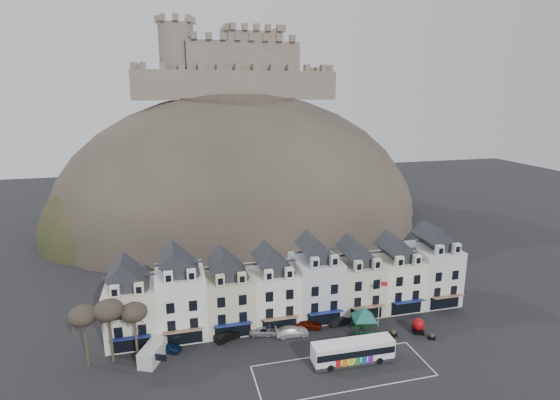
{
  "coord_description": "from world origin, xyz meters",
  "views": [
    {
      "loc": [
        -17.56,
        -43.08,
        33.9
      ],
      "look_at": [
        -0.25,
        24.0,
        16.73
      ],
      "focal_mm": 28.0,
      "sensor_mm": 36.0,
      "label": 1
    }
  ],
  "objects_px": {
    "car_charcoal": "(340,320)",
    "bus": "(353,351)",
    "car_white": "(292,331)",
    "car_maroon": "(307,324)",
    "flagpole": "(380,300)",
    "white_van": "(153,353)",
    "car_black": "(229,335)",
    "bus_shelter": "(364,313)",
    "car_navy": "(168,347)",
    "car_silver": "(265,330)",
    "red_buoy": "(418,326)"
  },
  "relations": [
    {
      "from": "flagpole",
      "to": "car_maroon",
      "type": "xyz_separation_m",
      "value": [
        -10.51,
        2.03,
        -3.49
      ]
    },
    {
      "from": "car_navy",
      "to": "car_black",
      "type": "relative_size",
      "value": 0.87
    },
    {
      "from": "flagpole",
      "to": "car_white",
      "type": "xyz_separation_m",
      "value": [
        -13.25,
        0.74,
        -3.51
      ]
    },
    {
      "from": "flagpole",
      "to": "white_van",
      "type": "bearing_deg",
      "value": -179.17
    },
    {
      "from": "red_buoy",
      "to": "car_maroon",
      "type": "relative_size",
      "value": 0.52
    },
    {
      "from": "car_maroon",
      "to": "bus",
      "type": "bearing_deg",
      "value": -146.14
    },
    {
      "from": "red_buoy",
      "to": "car_charcoal",
      "type": "height_order",
      "value": "red_buoy"
    },
    {
      "from": "bus_shelter",
      "to": "car_navy",
      "type": "relative_size",
      "value": 1.73
    },
    {
      "from": "car_navy",
      "to": "car_maroon",
      "type": "relative_size",
      "value": 0.87
    },
    {
      "from": "bus_shelter",
      "to": "car_white",
      "type": "height_order",
      "value": "bus_shelter"
    },
    {
      "from": "bus",
      "to": "car_black",
      "type": "bearing_deg",
      "value": 148.71
    },
    {
      "from": "car_white",
      "to": "bus",
      "type": "bearing_deg",
      "value": -140.79
    },
    {
      "from": "flagpole",
      "to": "car_charcoal",
      "type": "bearing_deg",
      "value": 159.05
    },
    {
      "from": "car_silver",
      "to": "car_white",
      "type": "relative_size",
      "value": 0.93
    },
    {
      "from": "white_van",
      "to": "car_white",
      "type": "xyz_separation_m",
      "value": [
        19.1,
        1.21,
        -0.37
      ]
    },
    {
      "from": "bus_shelter",
      "to": "car_white",
      "type": "distance_m",
      "value": 10.65
    },
    {
      "from": "bus_shelter",
      "to": "car_navy",
      "type": "distance_m",
      "value": 27.62
    },
    {
      "from": "car_white",
      "to": "car_maroon",
      "type": "distance_m",
      "value": 3.03
    },
    {
      "from": "car_white",
      "to": "car_black",
      "type": "bearing_deg",
      "value": 84.99
    },
    {
      "from": "car_charcoal",
      "to": "bus",
      "type": "bearing_deg",
      "value": 150.48
    },
    {
      "from": "white_van",
      "to": "car_black",
      "type": "xyz_separation_m",
      "value": [
        10.23,
        2.5,
        -0.38
      ]
    },
    {
      "from": "car_navy",
      "to": "car_white",
      "type": "relative_size",
      "value": 0.76
    },
    {
      "from": "white_van",
      "to": "car_navy",
      "type": "distance_m",
      "value": 2.46
    },
    {
      "from": "flagpole",
      "to": "car_charcoal",
      "type": "relative_size",
      "value": 1.87
    },
    {
      "from": "red_buoy",
      "to": "car_black",
      "type": "xyz_separation_m",
      "value": [
        -26.8,
        5.1,
        -0.42
      ]
    },
    {
      "from": "red_buoy",
      "to": "white_van",
      "type": "bearing_deg",
      "value": 175.99
    },
    {
      "from": "car_charcoal",
      "to": "flagpole",
      "type": "bearing_deg",
      "value": -127.84
    },
    {
      "from": "bus_shelter",
      "to": "car_navy",
      "type": "xyz_separation_m",
      "value": [
        -27.4,
        2.39,
        -2.59
      ]
    },
    {
      "from": "bus",
      "to": "car_charcoal",
      "type": "height_order",
      "value": "bus"
    },
    {
      "from": "flagpole",
      "to": "car_silver",
      "type": "relative_size",
      "value": 1.64
    },
    {
      "from": "car_white",
      "to": "car_charcoal",
      "type": "xyz_separation_m",
      "value": [
        7.94,
        1.29,
        -0.06
      ]
    },
    {
      "from": "car_silver",
      "to": "car_maroon",
      "type": "height_order",
      "value": "car_maroon"
    },
    {
      "from": "car_black",
      "to": "car_charcoal",
      "type": "distance_m",
      "value": 16.8
    },
    {
      "from": "white_van",
      "to": "car_black",
      "type": "relative_size",
      "value": 1.2
    },
    {
      "from": "white_van",
      "to": "car_white",
      "type": "relative_size",
      "value": 1.06
    },
    {
      "from": "bus",
      "to": "flagpole",
      "type": "relative_size",
      "value": 1.46
    },
    {
      "from": "bus",
      "to": "car_white",
      "type": "relative_size",
      "value": 2.21
    },
    {
      "from": "flagpole",
      "to": "car_maroon",
      "type": "bearing_deg",
      "value": 169.05
    },
    {
      "from": "car_black",
      "to": "car_silver",
      "type": "bearing_deg",
      "value": -114.72
    },
    {
      "from": "red_buoy",
      "to": "car_silver",
      "type": "distance_m",
      "value": 22.2
    },
    {
      "from": "bus_shelter",
      "to": "car_black",
      "type": "xyz_separation_m",
      "value": [
        -19.01,
        3.32,
        -2.52
      ]
    },
    {
      "from": "red_buoy",
      "to": "car_silver",
      "type": "relative_size",
      "value": 0.49
    },
    {
      "from": "car_silver",
      "to": "bus_shelter",
      "type": "bearing_deg",
      "value": -89.52
    },
    {
      "from": "bus_shelter",
      "to": "flagpole",
      "type": "height_order",
      "value": "flagpole"
    },
    {
      "from": "white_van",
      "to": "car_navy",
      "type": "height_order",
      "value": "white_van"
    },
    {
      "from": "flagpole",
      "to": "car_black",
      "type": "distance_m",
      "value": 22.48
    },
    {
      "from": "bus_shelter",
      "to": "car_white",
      "type": "bearing_deg",
      "value": 178.76
    },
    {
      "from": "bus_shelter",
      "to": "car_silver",
      "type": "bearing_deg",
      "value": 176.54
    },
    {
      "from": "car_black",
      "to": "car_charcoal",
      "type": "bearing_deg",
      "value": -114.72
    },
    {
      "from": "bus_shelter",
      "to": "car_silver",
      "type": "distance_m",
      "value": 14.44
    }
  ]
}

